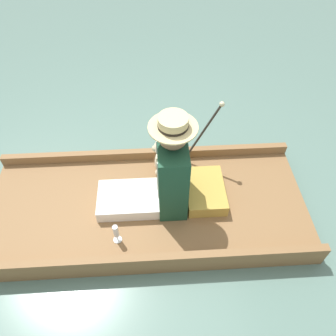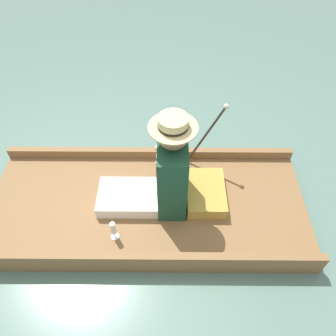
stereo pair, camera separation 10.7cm
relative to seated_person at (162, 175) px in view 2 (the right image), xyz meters
name	(u,v)px [view 2 (the right image)]	position (x,y,z in m)	size (l,w,h in m)	color
ground_plane	(148,211)	(-0.01, 0.13, -0.48)	(16.00, 16.00, 0.00)	slate
punt_boat	(148,206)	(-0.01, 0.13, -0.40)	(1.13, 2.67, 0.22)	brown
seat_cushion	(206,193)	(0.05, -0.36, -0.29)	(0.46, 0.32, 0.12)	#B7933D
seated_person	(162,175)	(0.00, 0.00, 0.00)	(0.39, 0.78, 0.92)	white
teddy_bear	(165,157)	(0.35, -0.01, -0.16)	(0.27, 0.16, 0.39)	beige
wine_glass	(113,229)	(-0.34, 0.37, -0.23)	(0.07, 0.07, 0.19)	silver
walking_cane	(209,130)	(0.45, -0.39, 0.05)	(0.04, 0.32, 0.68)	#2D2823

